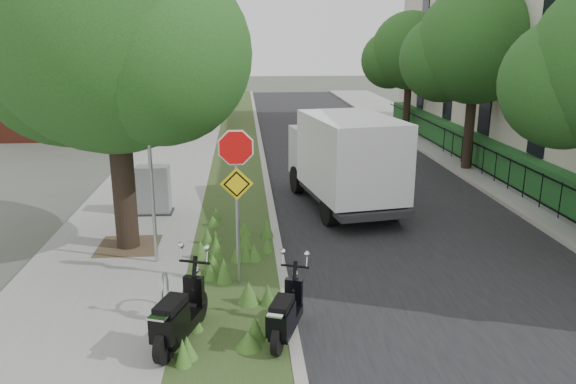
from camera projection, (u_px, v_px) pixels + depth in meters
name	position (u px, v px, depth m)	size (l,w,h in m)	color
ground	(312.00, 298.00, 10.83)	(120.00, 120.00, 0.00)	#4C5147
sidewalk_near	(161.00, 175.00, 20.09)	(3.50, 60.00, 0.12)	gray
verge	(237.00, 174.00, 20.30)	(2.00, 60.00, 0.12)	#30461E
kerb_near	(265.00, 173.00, 20.37)	(0.20, 60.00, 0.13)	#9E9991
road	(360.00, 173.00, 20.66)	(7.00, 60.00, 0.01)	black
kerb_far	(452.00, 169.00, 20.91)	(0.20, 60.00, 0.13)	#9E9991
footpath_far	(497.00, 169.00, 21.04)	(3.20, 60.00, 0.12)	gray
street_tree_main	(109.00, 40.00, 11.97)	(6.21, 5.54, 7.66)	black
bare_post	(151.00, 173.00, 11.74)	(0.08, 0.08, 4.00)	#A5A8AD
bike_hoop	(165.00, 294.00, 9.92)	(0.06, 0.78, 0.77)	#A5A8AD
sign_assembly	(236.00, 176.00, 10.66)	(0.94, 0.08, 3.22)	#A5A8AD
fence_far	(472.00, 153.00, 20.80)	(0.04, 24.00, 1.00)	black
hedge_far	(490.00, 153.00, 20.86)	(1.00, 24.00, 1.10)	#19471E
brick_building	(88.00, 48.00, 30.07)	(9.40, 10.40, 8.30)	maroon
far_tree_b	(474.00, 50.00, 19.83)	(4.83, 4.31, 6.56)	black
far_tree_c	(409.00, 55.00, 27.61)	(4.37, 3.89, 5.93)	black
scooter_near	(176.00, 323.00, 8.81)	(0.78, 1.79, 0.88)	black
scooter_far	(284.00, 320.00, 9.00)	(0.71, 1.60, 0.79)	black
box_truck	(345.00, 157.00, 16.10)	(2.85, 5.45, 2.35)	#262628
utility_cabinet	(153.00, 191.00, 15.48)	(1.01, 0.68, 1.33)	#262628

